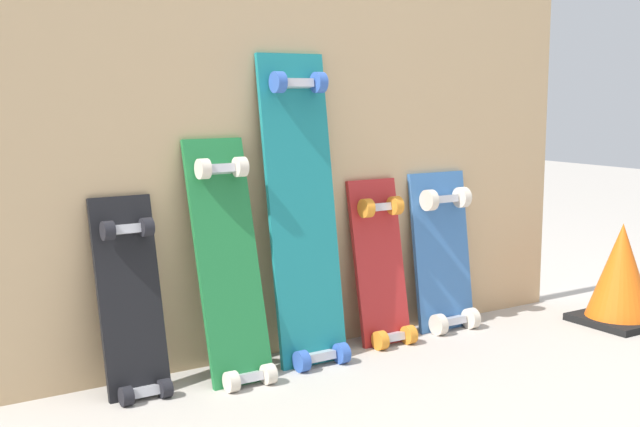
% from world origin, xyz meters
% --- Properties ---
extents(ground_plane, '(12.00, 12.00, 0.00)m').
position_xyz_m(ground_plane, '(0.00, 0.00, 0.00)').
color(ground_plane, '#B2AAA0').
extents(plywood_wall_panel, '(2.13, 0.04, 1.75)m').
position_xyz_m(plywood_wall_panel, '(0.00, 0.07, 0.87)').
color(plywood_wall_panel, tan).
rests_on(plywood_wall_panel, ground).
extents(skateboard_black, '(0.17, 0.19, 0.59)m').
position_xyz_m(skateboard_black, '(-0.56, -0.03, 0.22)').
color(skateboard_black, black).
rests_on(skateboard_black, ground).
extents(skateboard_green, '(0.18, 0.25, 0.73)m').
position_xyz_m(skateboard_green, '(-0.29, -0.06, 0.30)').
color(skateboard_green, '#1E7238').
rests_on(skateboard_green, ground).
extents(skateboard_teal, '(0.22, 0.22, 0.96)m').
position_xyz_m(skateboard_teal, '(-0.04, -0.04, 0.42)').
color(skateboard_teal, '#197A7F').
rests_on(skateboard_teal, ground).
extents(skateboard_red, '(0.18, 0.17, 0.58)m').
position_xyz_m(skateboard_red, '(0.26, -0.02, 0.22)').
color(skateboard_red, '#B22626').
rests_on(skateboard_red, ground).
extents(skateboard_blue, '(0.23, 0.16, 0.58)m').
position_xyz_m(skateboard_blue, '(0.53, -0.01, 0.23)').
color(skateboard_blue, '#386BAD').
rests_on(skateboard_blue, ground).
extents(traffic_cone, '(0.26, 0.26, 0.35)m').
position_xyz_m(traffic_cone, '(1.07, -0.30, 0.17)').
color(traffic_cone, black).
rests_on(traffic_cone, ground).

